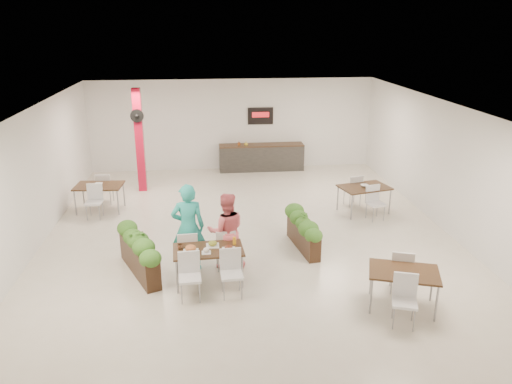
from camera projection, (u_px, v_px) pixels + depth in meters
ground at (249, 234)px, 12.57m from camera, size 12.00×12.00×0.00m
room_shell at (248, 157)px, 11.92m from camera, size 10.10×12.10×3.22m
red_column at (139, 139)px, 15.29m from camera, size 0.40×0.41×3.20m
service_counter at (261, 157)px, 17.83m from camera, size 3.00×0.64×2.20m
main_table at (208, 254)px, 10.02m from camera, size 1.44×1.68×0.92m
diner_man at (188, 227)px, 10.49m from camera, size 0.72×0.50×1.92m
diner_woman at (226, 231)px, 10.61m from camera, size 0.85×0.68×1.69m
planter_left at (139, 251)px, 10.44m from camera, size 1.03×1.82×1.02m
planter_right at (303, 229)px, 11.62m from camera, size 0.59×1.71×0.89m
side_table_a at (99, 189)px, 13.94m from camera, size 1.35×1.65×0.92m
side_table_b at (364, 190)px, 13.81m from camera, size 1.50×1.67×0.92m
side_table_c at (404, 277)px, 9.14m from camera, size 1.45×1.67×0.92m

